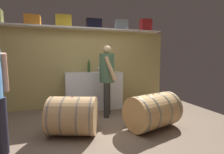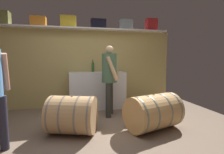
# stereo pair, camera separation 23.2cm
# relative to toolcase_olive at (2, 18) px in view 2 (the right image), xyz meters

# --- Properties ---
(ground_plane) EXTENTS (6.08, 7.42, 0.02)m
(ground_plane) POSITION_rel_toolcase_olive_xyz_m (1.89, -1.43, -2.23)
(ground_plane) COLOR #7A6755
(back_wall_panel) EXTENTS (4.88, 0.10, 2.03)m
(back_wall_panel) POSITION_rel_toolcase_olive_xyz_m (1.89, 0.15, -1.21)
(back_wall_panel) COLOR tan
(back_wall_panel) RESTS_ON ground
(high_shelf_board) EXTENTS (4.49, 0.40, 0.03)m
(high_shelf_board) POSITION_rel_toolcase_olive_xyz_m (1.89, 0.00, -0.17)
(high_shelf_board) COLOR white
(high_shelf_board) RESTS_ON back_wall_panel
(toolcase_olive) EXTENTS (0.33, 0.31, 0.31)m
(toolcase_olive) POSITION_rel_toolcase_olive_xyz_m (0.00, 0.00, 0.00)
(toolcase_olive) COLOR olive
(toolcase_olive) RESTS_ON high_shelf_board
(toolcase_orange) EXTENTS (0.35, 0.30, 0.23)m
(toolcase_orange) POSITION_rel_toolcase_olive_xyz_m (0.79, 0.00, -0.04)
(toolcase_orange) COLOR orange
(toolcase_orange) RESTS_ON high_shelf_board
(toolcase_yellow) EXTENTS (0.39, 0.21, 0.29)m
(toolcase_yellow) POSITION_rel_toolcase_olive_xyz_m (1.50, 0.00, -0.01)
(toolcase_yellow) COLOR yellow
(toolcase_yellow) RESTS_ON high_shelf_board
(toolcase_black) EXTENTS (0.39, 0.19, 0.25)m
(toolcase_black) POSITION_rel_toolcase_olive_xyz_m (2.26, 0.00, -0.03)
(toolcase_black) COLOR black
(toolcase_black) RESTS_ON high_shelf_board
(toolcase_grey) EXTENTS (0.33, 0.19, 0.27)m
(toolcase_grey) POSITION_rel_toolcase_olive_xyz_m (3.02, 0.00, -0.02)
(toolcase_grey) COLOR gray
(toolcase_grey) RESTS_ON high_shelf_board
(toolcase_red) EXTENTS (0.30, 0.22, 0.33)m
(toolcase_red) POSITION_rel_toolcase_olive_xyz_m (3.76, 0.00, 0.01)
(toolcase_red) COLOR red
(toolcase_red) RESTS_ON high_shelf_board
(work_cabinet) EXTENTS (1.42, 0.54, 0.94)m
(work_cabinet) POSITION_rel_toolcase_olive_xyz_m (2.19, -0.18, -1.75)
(work_cabinet) COLOR white
(work_cabinet) RESTS_ON ground
(wine_bottle_green) EXTENTS (0.07, 0.07, 0.32)m
(wine_bottle_green) POSITION_rel_toolcase_olive_xyz_m (2.09, -0.08, -1.14)
(wine_bottle_green) COLOR #305828
(wine_bottle_green) RESTS_ON work_cabinet
(wine_glass) EXTENTS (0.08, 0.08, 0.13)m
(wine_glass) POSITION_rel_toolcase_olive_xyz_m (2.33, -0.19, -1.19)
(wine_glass) COLOR white
(wine_glass) RESTS_ON work_cabinet
(wine_barrel_near) EXTENTS (0.95, 0.87, 0.66)m
(wine_barrel_near) POSITION_rel_toolcase_olive_xyz_m (1.53, -1.66, -1.89)
(wine_barrel_near) COLOR tan
(wine_barrel_near) RESTS_ON ground
(wine_barrel_far) EXTENTS (1.09, 0.89, 0.65)m
(wine_barrel_far) POSITION_rel_toolcase_olive_xyz_m (2.97, -1.82, -1.90)
(wine_barrel_far) COLOR tan
(wine_barrel_far) RESTS_ON ground
(winemaker_pouring) EXTENTS (0.45, 0.52, 1.57)m
(winemaker_pouring) POSITION_rel_toolcase_olive_xyz_m (2.37, -0.87, -1.26)
(winemaker_pouring) COLOR #313330
(winemaker_pouring) RESTS_ON ground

